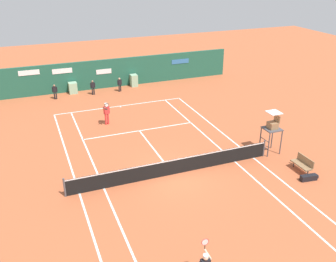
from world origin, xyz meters
name	(u,v)px	position (x,y,z in m)	size (l,w,h in m)	color
ground_plane	(170,169)	(0.00, 0.58, 0.00)	(80.00, 80.00, 0.01)	#B25633
tennis_net	(174,166)	(0.00, 0.00, 0.51)	(12.10, 0.10, 1.07)	#4C4C51
sponsor_back_wall	(105,74)	(-0.02, 16.97, 1.29)	(25.00, 1.02, 2.67)	#1E5642
umpire_chair	(272,127)	(6.66, 0.28, 1.76)	(1.00, 1.00, 2.72)	#47474C
player_bench	(303,163)	(7.02, -2.36, 0.51)	(0.54, 1.35, 0.88)	#38383D
equipment_bag	(310,177)	(6.78, -3.32, 0.16)	(1.10, 0.41, 0.32)	black
player_on_baseline	(107,112)	(-1.85, 8.36, 1.00)	(0.53, 0.80, 1.87)	red
ball_kid_centre_post	(93,87)	(-1.47, 15.39, 0.76)	(0.44, 0.18, 1.32)	black
ball_kid_right_post	(120,84)	(0.98, 15.39, 0.75)	(0.43, 0.21, 1.30)	black
ball_kid_left_post	(55,91)	(-4.76, 15.39, 0.76)	(0.44, 0.19, 1.32)	black
tennis_ball_mid_court	(179,107)	(4.42, 9.57, 0.03)	(0.07, 0.07, 0.07)	#CCE033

